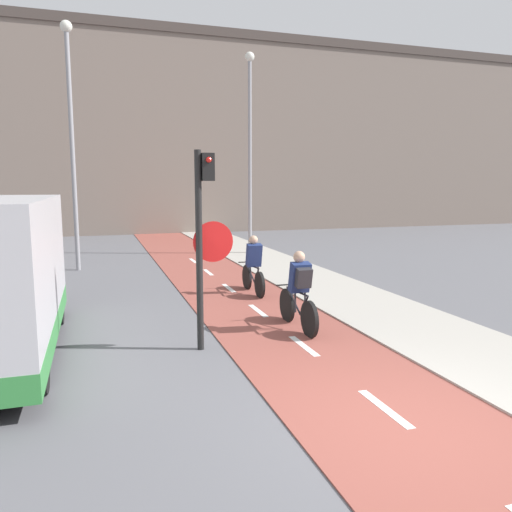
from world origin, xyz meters
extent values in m
plane|color=#5B5B60|center=(0.00, 0.00, 0.00)|extent=(120.00, 120.00, 0.00)
cube|color=brown|center=(0.00, 0.00, 0.01)|extent=(2.61, 60.00, 0.02)
cube|color=white|center=(0.00, 0.50, 0.02)|extent=(0.12, 1.10, 0.00)
cube|color=white|center=(0.00, 3.00, 0.02)|extent=(0.12, 1.10, 0.00)
cube|color=white|center=(0.00, 5.50, 0.02)|extent=(0.12, 1.10, 0.00)
cube|color=white|center=(0.00, 8.00, 0.02)|extent=(0.12, 1.10, 0.00)
cube|color=white|center=(0.00, 10.50, 0.02)|extent=(0.12, 1.10, 0.00)
cube|color=white|center=(0.00, 13.00, 0.02)|extent=(0.12, 1.10, 0.00)
cube|color=slate|center=(0.00, 26.03, 5.39)|extent=(60.00, 5.00, 10.78)
cube|color=#473D38|center=(0.00, 26.03, 11.03)|extent=(60.00, 5.20, 0.50)
cylinder|color=black|center=(-1.68, 3.43, 1.64)|extent=(0.11, 0.11, 3.28)
cube|color=black|center=(-1.53, 3.43, 3.01)|extent=(0.20, 0.20, 0.44)
sphere|color=red|center=(-1.53, 3.32, 3.12)|extent=(0.09, 0.09, 0.09)
cone|color=red|center=(-1.45, 3.42, 1.80)|extent=(0.67, 0.01, 0.67)
cone|color=silver|center=(-1.45, 3.43, 1.80)|extent=(0.60, 0.02, 0.60)
cylinder|color=gray|center=(-3.87, 12.32, 3.67)|extent=(0.14, 0.14, 7.34)
sphere|color=silver|center=(-3.87, 12.32, 7.45)|extent=(0.36, 0.36, 0.36)
cylinder|color=gray|center=(2.52, 14.25, 3.69)|extent=(0.14, 0.14, 7.39)
sphere|color=silver|center=(2.52, 14.25, 7.50)|extent=(0.36, 0.36, 0.36)
cylinder|color=black|center=(0.31, 3.47, 0.34)|extent=(0.07, 0.67, 0.67)
cylinder|color=black|center=(0.31, 4.57, 0.34)|extent=(0.07, 0.67, 0.67)
cylinder|color=black|center=(0.31, 4.23, 0.51)|extent=(0.04, 0.70, 0.42)
cylinder|color=black|center=(0.31, 3.72, 0.53)|extent=(0.04, 0.37, 0.44)
cylinder|color=black|center=(0.31, 4.06, 0.72)|extent=(0.04, 1.02, 0.07)
cylinder|color=black|center=(0.31, 3.68, 0.33)|extent=(0.04, 0.42, 0.05)
cylinder|color=black|center=(0.31, 4.57, 0.76)|extent=(0.46, 0.03, 0.03)
cube|color=navy|center=(0.31, 3.94, 1.02)|extent=(0.36, 0.31, 0.59)
sphere|color=tan|center=(0.31, 3.98, 1.40)|extent=(0.22, 0.22, 0.22)
cylinder|color=#232328|center=(0.21, 3.90, 0.58)|extent=(0.04, 0.07, 0.42)
cylinder|color=#232328|center=(0.41, 3.90, 0.58)|extent=(0.04, 0.07, 0.42)
cube|color=#28282D|center=(0.31, 3.76, 1.04)|extent=(0.28, 0.23, 0.39)
cylinder|color=black|center=(0.44, 6.73, 0.32)|extent=(0.07, 0.65, 0.65)
cylinder|color=black|center=(0.44, 7.80, 0.32)|extent=(0.07, 0.65, 0.65)
cylinder|color=black|center=(0.44, 7.47, 0.49)|extent=(0.04, 0.68, 0.40)
cylinder|color=black|center=(0.44, 6.97, 0.51)|extent=(0.04, 0.35, 0.43)
cylinder|color=black|center=(0.44, 7.30, 0.69)|extent=(0.04, 0.99, 0.07)
cylinder|color=black|center=(0.44, 6.93, 0.31)|extent=(0.04, 0.41, 0.05)
cylinder|color=black|center=(0.44, 7.80, 0.73)|extent=(0.46, 0.03, 0.03)
cube|color=navy|center=(0.44, 7.19, 0.99)|extent=(0.36, 0.31, 0.59)
sphere|color=tan|center=(0.44, 7.23, 1.37)|extent=(0.22, 0.22, 0.22)
cylinder|color=#232328|center=(0.34, 7.15, 0.56)|extent=(0.04, 0.07, 0.41)
cylinder|color=#232328|center=(0.54, 7.15, 0.56)|extent=(0.04, 0.07, 0.41)
cube|color=black|center=(-4.95, 6.71, 1.78)|extent=(1.81, 0.04, 0.70)
cylinder|color=black|center=(-4.05, 5.79, 0.35)|extent=(0.18, 0.70, 0.70)
cylinder|color=black|center=(-4.05, 2.32, 0.35)|extent=(0.18, 0.70, 0.70)
camera|label=1|loc=(-3.27, -4.51, 2.73)|focal=35.00mm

